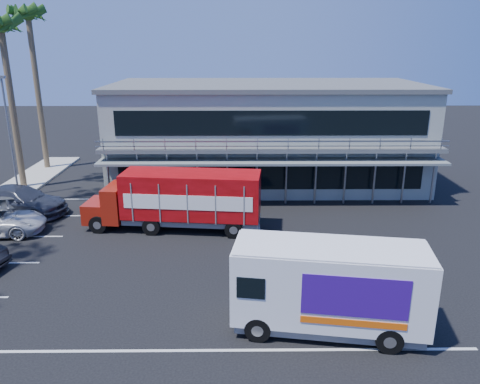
{
  "coord_description": "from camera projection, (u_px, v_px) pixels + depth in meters",
  "views": [
    {
      "loc": [
        0.7,
        -19.61,
        10.04
      ],
      "look_at": [
        0.93,
        4.68,
        2.3
      ],
      "focal_mm": 35.0,
      "sensor_mm": 36.0,
      "label": 1
    }
  ],
  "objects": [
    {
      "name": "parked_car_e",
      "position": [
        18.0,
        205.0,
        28.25
      ],
      "size": [
        4.64,
        2.82,
        1.48
      ],
      "primitive_type": "imported",
      "rotation": [
        0.0,
        0.0,
        1.84
      ],
      "color": "slate",
      "rests_on": "ground"
    },
    {
      "name": "white_van",
      "position": [
        329.0,
        287.0,
        16.64
      ],
      "size": [
        7.09,
        3.37,
        3.33
      ],
      "rotation": [
        0.0,
        0.0,
        -0.16
      ],
      "color": "white",
      "rests_on": "ground"
    },
    {
      "name": "palm_e",
      "position": [
        2.0,
        35.0,
        30.77
      ],
      "size": [
        2.8,
        2.8,
        12.25
      ],
      "color": "brown",
      "rests_on": "ground"
    },
    {
      "name": "ground",
      "position": [
        221.0,
        270.0,
        21.72
      ],
      "size": [
        120.0,
        120.0,
        0.0
      ],
      "primitive_type": "plane",
      "color": "black",
      "rests_on": "ground"
    },
    {
      "name": "light_pole_far",
      "position": [
        9.0,
        132.0,
        30.71
      ],
      "size": [
        0.5,
        0.25,
        8.09
      ],
      "color": "gray",
      "rests_on": "ground"
    },
    {
      "name": "building",
      "position": [
        266.0,
        133.0,
        34.87
      ],
      "size": [
        22.4,
        12.0,
        7.3
      ],
      "color": "#979D90",
      "rests_on": "ground"
    },
    {
      "name": "palm_f",
      "position": [
        29.0,
        24.0,
        35.73
      ],
      "size": [
        2.8,
        2.8,
        13.25
      ],
      "color": "brown",
      "rests_on": "ground"
    },
    {
      "name": "red_truck",
      "position": [
        180.0,
        198.0,
        25.98
      ],
      "size": [
        10.0,
        3.33,
        3.3
      ],
      "rotation": [
        0.0,
        0.0,
        -0.1
      ],
      "color": "maroon",
      "rests_on": "ground"
    },
    {
      "name": "parked_car_d",
      "position": [
        20.0,
        201.0,
        28.59
      ],
      "size": [
        6.29,
        3.78,
        1.71
      ],
      "primitive_type": "imported",
      "rotation": [
        0.0,
        0.0,
        1.32
      ],
      "color": "#2D313C",
      "rests_on": "ground"
    }
  ]
}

